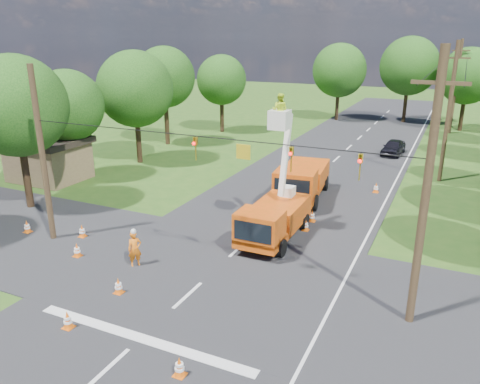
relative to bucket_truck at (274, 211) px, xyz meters
The scene contains 32 objects.
ground 13.36m from the bucket_truck, 95.04° to the left, with size 140.00×140.00×0.00m, color #285018.
road_main 13.36m from the bucket_truck, 95.04° to the left, with size 12.00×100.00×0.06m, color black.
road_cross 5.18m from the bucket_truck, 103.69° to the right, with size 56.00×10.00×0.07m, color black.
stop_bar 10.18m from the bucket_truck, 96.66° to the right, with size 9.00×0.45×0.02m, color silver.
edge_line 14.03m from the bucket_truck, 71.45° to the left, with size 0.12×90.00×0.02m, color silver.
bucket_truck is the anchor object (origin of this frame).
second_truck 6.85m from the bucket_truck, 95.74° to the left, with size 3.29×6.96×2.51m.
ground_worker 7.31m from the bucket_truck, 130.81° to the right, with size 0.63×0.41×1.73m, color orange.
distant_car 22.33m from the bucket_truck, 82.16° to the left, with size 1.61×4.00×1.36m, color black.
traffic_cone_0 11.37m from the bucket_truck, 110.53° to the right, with size 0.38×0.38×0.71m.
traffic_cone_1 11.15m from the bucket_truck, 84.27° to the right, with size 0.38×0.38×0.71m.
traffic_cone_2 2.52m from the bucket_truck, 57.71° to the left, with size 0.38×0.38×0.71m.
traffic_cone_3 3.69m from the bucket_truck, 71.32° to the left, with size 0.38×0.38×0.71m.
traffic_cone_4 9.97m from the bucket_truck, 143.17° to the right, with size 0.38×0.38×0.71m.
traffic_cone_5 10.26m from the bucket_truck, 156.72° to the right, with size 0.38×0.38×0.71m.
traffic_cone_6 13.47m from the bucket_truck, 158.91° to the right, with size 0.38×0.38×0.71m.
traffic_cone_7 10.94m from the bucket_truck, 71.02° to the left, with size 0.38×0.38×0.71m.
traffic_cone_8 8.82m from the bucket_truck, 116.32° to the right, with size 0.38×0.38×0.71m.
pole_right_near 9.43m from the bucket_truck, 33.13° to the right, with size 1.80×0.30×10.00m.
pole_right_mid 17.25m from the bucket_truck, 64.26° to the left, with size 1.80×0.30×10.00m.
pole_right_far 36.14m from the bucket_truck, 78.23° to the left, with size 1.80×0.30×10.00m.
pole_left 12.04m from the bucket_truck, 155.83° to the right, with size 0.30×0.30×9.00m.
signal_span 6.51m from the bucket_truck, 77.54° to the right, with size 18.00×0.29×1.07m.
shed 19.43m from the bucket_truck, behind, with size 5.50×4.50×3.15m.
tree_left_b 16.45m from the bucket_truck, behind, with size 6.00×6.00×9.32m.
tree_left_c 18.56m from the bucket_truck, 166.58° to the left, with size 5.20×5.20×8.06m.
tree_left_d 19.65m from the bucket_truck, 147.71° to the left, with size 6.20×6.20×9.24m.
tree_left_e 25.36m from the bucket_truck, 136.22° to the left, with size 5.80×5.80×9.41m.
tree_left_f 30.12m from the bucket_truck, 122.34° to the left, with size 5.40×5.40×8.40m.
tree_far_a 38.98m from the bucket_truck, 99.17° to the left, with size 6.60×6.60×9.50m.
tree_far_b 40.59m from the bucket_truck, 87.39° to the left, with size 7.00×7.00×10.32m.
tree_far_c 38.40m from the bucket_truck, 77.38° to the left, with size 6.20×6.20×9.18m.
Camera 1 is at (9.15, -14.46, 10.20)m, focal length 35.00 mm.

